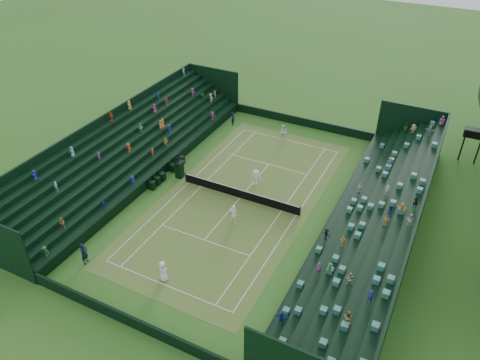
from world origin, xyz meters
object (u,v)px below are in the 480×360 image
(umpire_chair, at_px, (179,167))
(tennis_net, at_px, (240,193))
(player_far_east, at_px, (256,178))
(player_near_east, at_px, (234,214))
(player_far_west, at_px, (284,132))
(player_near_west, at_px, (163,271))

(umpire_chair, bearing_deg, tennis_net, -3.64)
(tennis_net, xyz_separation_m, player_far_east, (0.37, 2.51, 0.32))
(umpire_chair, distance_m, player_near_east, 8.76)
(player_far_east, bearing_deg, player_far_west, 81.20)
(player_near_west, distance_m, player_near_east, 8.23)
(player_far_west, bearing_deg, player_far_east, -69.94)
(player_far_west, distance_m, player_far_east, 9.57)
(player_near_west, height_order, player_far_east, player_near_west)
(player_near_east, bearing_deg, player_far_east, -85.54)
(tennis_net, distance_m, umpire_chair, 6.81)
(tennis_net, xyz_separation_m, player_near_west, (-0.42, -11.47, 0.35))
(player_far_west, bearing_deg, player_near_west, -75.77)
(tennis_net, relative_size, player_near_west, 6.69)
(umpire_chair, height_order, player_near_east, umpire_chair)
(player_far_west, bearing_deg, tennis_net, -73.06)
(umpire_chair, bearing_deg, player_near_west, -61.93)
(umpire_chair, distance_m, player_near_west, 13.49)
(tennis_net, distance_m, player_far_east, 2.56)
(player_near_east, bearing_deg, player_far_west, -85.94)
(player_near_east, distance_m, player_far_west, 15.51)
(player_near_east, bearing_deg, umpire_chair, -28.55)
(player_far_west, bearing_deg, umpire_chair, -104.07)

